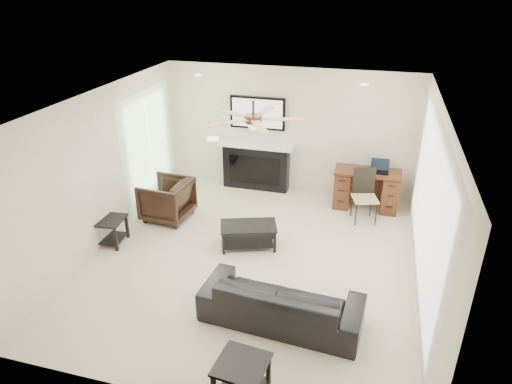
{
  "coord_description": "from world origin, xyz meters",
  "views": [
    {
      "loc": [
        1.65,
        -5.81,
        4.06
      ],
      "look_at": [
        0.01,
        0.19,
        1.08
      ],
      "focal_mm": 32.0,
      "sensor_mm": 36.0,
      "label": 1
    }
  ],
  "objects_px": {
    "coffee_table": "(249,236)",
    "desk": "(366,189)",
    "fireplace_unit": "(256,145)",
    "sofa": "(281,301)",
    "armchair": "(167,199)"
  },
  "relations": [
    {
      "from": "sofa",
      "to": "armchair",
      "type": "height_order",
      "value": "armchair"
    },
    {
      "from": "coffee_table",
      "to": "desk",
      "type": "relative_size",
      "value": 0.74
    },
    {
      "from": "sofa",
      "to": "armchair",
      "type": "xyz_separation_m",
      "value": [
        -2.6,
        2.15,
        0.08
      ]
    },
    {
      "from": "sofa",
      "to": "desk",
      "type": "height_order",
      "value": "desk"
    },
    {
      "from": "desk",
      "to": "sofa",
      "type": "bearing_deg",
      "value": -103.77
    },
    {
      "from": "sofa",
      "to": "fireplace_unit",
      "type": "distance_m",
      "value": 4.14
    },
    {
      "from": "armchair",
      "to": "coffee_table",
      "type": "height_order",
      "value": "armchair"
    },
    {
      "from": "sofa",
      "to": "coffee_table",
      "type": "relative_size",
      "value": 2.27
    },
    {
      "from": "armchair",
      "to": "coffee_table",
      "type": "relative_size",
      "value": 0.91
    },
    {
      "from": "desk",
      "to": "coffee_table",
      "type": "bearing_deg",
      "value": -132.47
    },
    {
      "from": "sofa",
      "to": "coffee_table",
      "type": "height_order",
      "value": "sofa"
    },
    {
      "from": "armchair",
      "to": "fireplace_unit",
      "type": "bearing_deg",
      "value": 148.79
    },
    {
      "from": "sofa",
      "to": "armchair",
      "type": "bearing_deg",
      "value": -35.23
    },
    {
      "from": "sofa",
      "to": "armchair",
      "type": "relative_size",
      "value": 2.49
    },
    {
      "from": "fireplace_unit",
      "to": "desk",
      "type": "distance_m",
      "value": 2.34
    }
  ]
}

